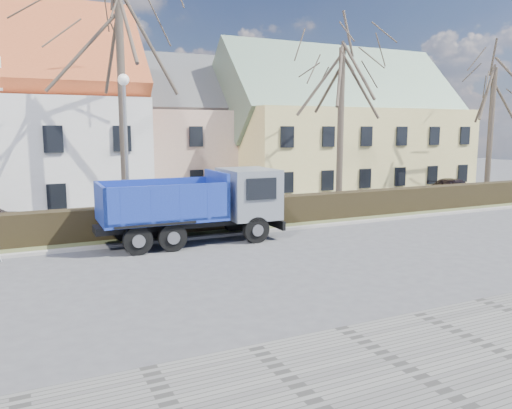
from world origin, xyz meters
TOP-DOWN VIEW (x-y plane):
  - ground at (0.00, 0.00)m, footprint 120.00×120.00m
  - sidewalk_near at (0.00, -8.50)m, footprint 80.00×5.00m
  - curb_far at (0.00, 4.60)m, footprint 80.00×0.30m
  - grass_strip at (0.00, 6.20)m, footprint 80.00×3.00m
  - hedge at (0.00, 6.00)m, footprint 60.00×0.90m
  - building_pink at (4.00, 20.00)m, footprint 10.80×8.80m
  - building_yellow at (16.00, 17.00)m, footprint 18.80×10.80m
  - tree_1 at (-2.00, 8.50)m, footprint 9.20×9.20m
  - tree_2 at (10.00, 8.50)m, footprint 8.00×8.00m
  - tree_3 at (22.00, 8.50)m, footprint 7.60×7.60m
  - dump_truck at (-0.49, 4.09)m, footprint 7.62×2.95m
  - streetlight at (-2.19, 7.00)m, footprint 0.55×0.55m
  - parked_car_b at (19.97, 9.53)m, footprint 4.84×3.22m

SIDE VIEW (x-z plane):
  - ground at x=0.00m, z-range 0.00..0.00m
  - sidewalk_near at x=0.00m, z-range 0.00..0.08m
  - grass_strip at x=0.00m, z-range 0.00..0.10m
  - curb_far at x=0.00m, z-range 0.00..0.12m
  - hedge at x=0.00m, z-range 0.00..1.30m
  - parked_car_b at x=19.97m, z-range 0.00..1.30m
  - dump_truck at x=-0.49m, z-range 0.00..3.03m
  - streetlight at x=-2.19m, z-range 0.00..6.98m
  - building_pink at x=4.00m, z-range 0.00..8.00m
  - building_yellow at x=16.00m, z-range 0.00..8.50m
  - tree_3 at x=22.00m, z-range 0.00..10.45m
  - tree_2 at x=10.00m, z-range 0.00..11.00m
  - tree_1 at x=-2.00m, z-range 0.00..12.65m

